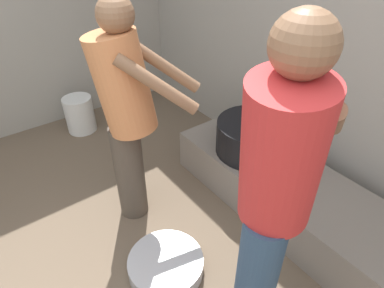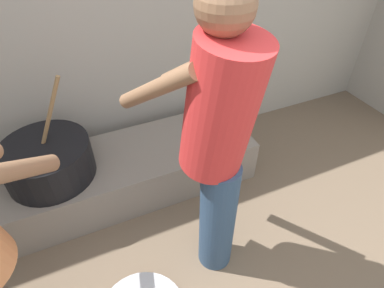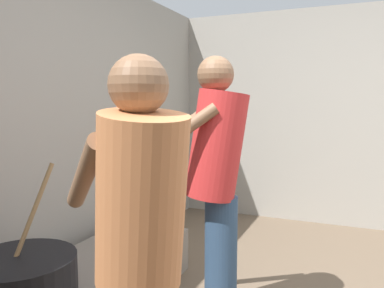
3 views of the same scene
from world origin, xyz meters
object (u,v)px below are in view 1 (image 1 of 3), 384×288
Objects in this scene: cook_in_red_shirt at (275,191)px; cook_in_orange_shirt at (126,110)px; bucket_white_plastic at (80,114)px; metal_mixing_bowl at (166,265)px; cooking_pot_main at (253,137)px.

cook_in_red_shirt is 1.07× the size of cook_in_orange_shirt.
cook_in_orange_shirt is 4.18× the size of bucket_white_plastic.
bucket_white_plastic is at bearing 173.82° from metal_mixing_bowl.
metal_mixing_bowl is at bearing -6.18° from bucket_white_plastic.
cook_in_red_shirt reaches higher than bucket_white_plastic.
cooking_pot_main reaches higher than bucket_white_plastic.
cook_in_red_shirt reaches higher than cooking_pot_main.
cook_in_orange_shirt reaches higher than bucket_white_plastic.
cook_in_orange_shirt is (-1.06, -0.11, -0.07)m from cook_in_red_shirt.
cooking_pot_main is 1.19m from cook_in_red_shirt.
bucket_white_plastic is (-1.61, -0.78, -0.28)m from cooking_pot_main.
cook_in_red_shirt is at bearing 0.59° from bucket_white_plastic.
cook_in_red_shirt is 3.47× the size of metal_mixing_bowl.
cook_in_red_shirt is at bearing 24.07° from metal_mixing_bowl.
metal_mixing_bowl is at bearing -74.16° from cooking_pot_main.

